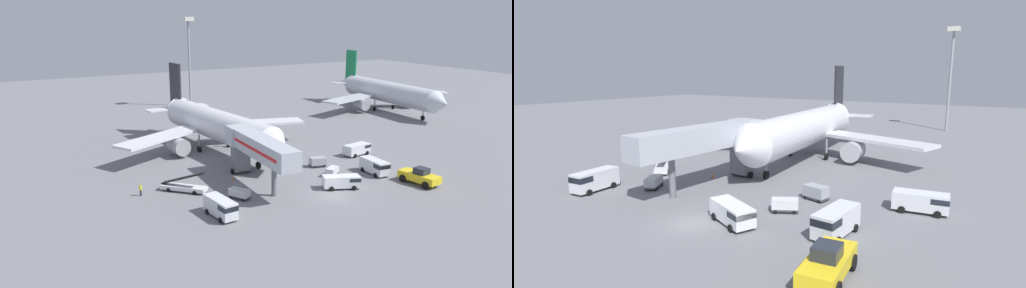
% 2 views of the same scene
% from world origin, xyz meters
% --- Properties ---
extents(ground_plane, '(300.00, 300.00, 0.00)m').
position_xyz_m(ground_plane, '(0.00, 0.00, 0.00)').
color(ground_plane, slate).
extents(airplane_at_gate, '(37.75, 40.18, 14.34)m').
position_xyz_m(airplane_at_gate, '(-3.78, 28.95, 4.72)').
color(airplane_at_gate, silver).
rests_on(airplane_at_gate, ground).
extents(jet_bridge, '(4.55, 18.07, 7.29)m').
position_xyz_m(jet_bridge, '(-6.39, 9.62, 5.46)').
color(jet_bridge, '#B2B7C1').
rests_on(jet_bridge, ground).
extents(pushback_tug, '(3.26, 6.12, 2.50)m').
position_xyz_m(pushback_tug, '(13.96, -2.05, 1.16)').
color(pushback_tug, yellow).
rests_on(pushback_tug, ground).
extents(belt_loader_truck, '(5.70, 5.90, 3.14)m').
position_xyz_m(belt_loader_truck, '(-16.74, 11.83, 0.76)').
color(belt_loader_truck, white).
rests_on(belt_loader_truck, ground).
extents(service_van_far_right, '(2.50, 5.34, 2.32)m').
position_xyz_m(service_van_far_right, '(-16.12, 1.30, 1.32)').
color(service_van_far_right, silver).
rests_on(service_van_far_right, ground).
extents(service_van_mid_center, '(5.52, 3.89, 1.86)m').
position_xyz_m(service_van_mid_center, '(3.08, 2.00, 1.08)').
color(service_van_mid_center, white).
rests_on(service_van_mid_center, ground).
extents(service_van_near_right, '(5.32, 2.88, 1.92)m').
position_xyz_m(service_van_near_right, '(16.35, 14.12, 1.11)').
color(service_van_near_right, silver).
rests_on(service_van_near_right, ground).
extents(service_van_far_center, '(2.51, 5.19, 2.25)m').
position_xyz_m(service_van_far_center, '(11.61, 4.59, 1.28)').
color(service_van_far_center, silver).
rests_on(service_van_far_center, ground).
extents(baggage_cart_rear_left, '(2.82, 2.34, 1.31)m').
position_xyz_m(baggage_cart_rear_left, '(5.36, 7.10, 0.74)').
color(baggage_cart_rear_left, '#38383D').
rests_on(baggage_cart_rear_left, ground).
extents(baggage_cart_outer_left, '(2.78, 1.98, 1.53)m').
position_xyz_m(baggage_cart_outer_left, '(6.24, 11.98, 0.85)').
color(baggage_cart_outer_left, '#38383D').
rests_on(baggage_cart_outer_left, ground).
extents(baggage_cart_mid_left, '(2.41, 3.01, 1.35)m').
position_xyz_m(baggage_cart_mid_left, '(-11.33, 5.64, 0.76)').
color(baggage_cart_mid_left, '#38383D').
rests_on(baggage_cart_mid_left, ground).
extents(ground_crew_worker_foreground, '(0.37, 0.37, 1.72)m').
position_xyz_m(ground_crew_worker_foreground, '(-22.42, 13.20, 0.91)').
color(ground_crew_worker_foreground, '#1E2333').
rests_on(ground_crew_worker_foreground, ground).
extents(safety_cone_alpha, '(0.35, 0.35, 0.54)m').
position_xyz_m(safety_cone_alpha, '(-8.71, 12.80, 0.27)').
color(safety_cone_alpha, black).
rests_on(safety_cone_alpha, ground).
extents(airplane_background, '(38.00, 40.36, 14.07)m').
position_xyz_m(airplane_background, '(49.84, 41.98, 4.69)').
color(airplane_background, silver).
rests_on(airplane_background, ground).
extents(apron_light_mast, '(2.40, 2.40, 23.00)m').
position_xyz_m(apron_light_mast, '(9.43, 72.62, 16.23)').
color(apron_light_mast, '#93969B').
rests_on(apron_light_mast, ground).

